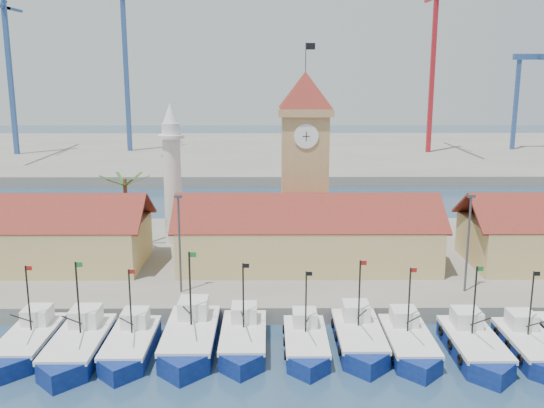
{
  "coord_description": "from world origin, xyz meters",
  "views": [
    {
      "loc": [
        -4.01,
        -40.4,
        21.31
      ],
      "look_at": [
        -3.65,
        18.0,
        8.38
      ],
      "focal_mm": 40.0,
      "sensor_mm": 36.0,
      "label": 1
    }
  ],
  "objects_px": {
    "boat_5": "(306,345)",
    "clock_tower": "(305,157)",
    "minaret": "(172,174)",
    "boat_0": "(28,344)"
  },
  "relations": [
    {
      "from": "clock_tower",
      "to": "minaret",
      "type": "xyz_separation_m",
      "value": [
        -15.0,
        2.0,
        -2.23
      ]
    },
    {
      "from": "boat_0",
      "to": "boat_5",
      "type": "relative_size",
      "value": 1.06
    },
    {
      "from": "clock_tower",
      "to": "boat_0",
      "type": "bearing_deg",
      "value": -134.16
    },
    {
      "from": "boat_5",
      "to": "clock_tower",
      "type": "relative_size",
      "value": 0.39
    },
    {
      "from": "boat_5",
      "to": "minaret",
      "type": "bearing_deg",
      "value": 118.63
    },
    {
      "from": "boat_0",
      "to": "minaret",
      "type": "bearing_deg",
      "value": 73.37
    },
    {
      "from": "boat_5",
      "to": "minaret",
      "type": "xyz_separation_m",
      "value": [
        -13.87,
        25.42,
        9.03
      ]
    },
    {
      "from": "boat_0",
      "to": "boat_5",
      "type": "xyz_separation_m",
      "value": [
        21.4,
        -0.22,
        -0.04
      ]
    },
    {
      "from": "boat_5",
      "to": "clock_tower",
      "type": "height_order",
      "value": "clock_tower"
    },
    {
      "from": "clock_tower",
      "to": "minaret",
      "type": "bearing_deg",
      "value": 172.39
    }
  ]
}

